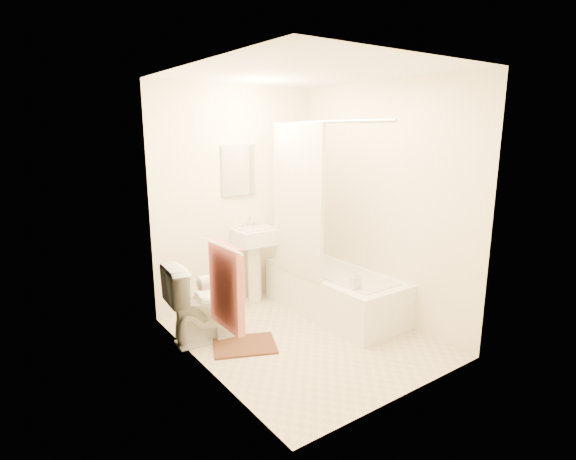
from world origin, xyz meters
TOP-DOWN VIEW (x-y plane):
  - floor at (0.00, 0.00)m, footprint 2.40×2.40m
  - ceiling at (0.00, 0.00)m, footprint 2.40×2.40m
  - wall_back at (0.00, 1.20)m, footprint 2.00×0.02m
  - wall_left at (-1.00, 0.00)m, footprint 0.02×2.40m
  - wall_right at (1.00, 0.00)m, footprint 0.02×2.40m
  - mirror at (0.00, 1.18)m, footprint 0.40×0.03m
  - curtain_rod at (0.30, 0.10)m, footprint 0.03×1.70m
  - shower_curtain at (0.30, 0.50)m, footprint 0.04×0.80m
  - towel_bar at (-0.96, -0.25)m, footprint 0.02×0.60m
  - towel at (-0.93, -0.25)m, footprint 0.06×0.45m
  - toilet_paper at (-0.93, 0.12)m, footprint 0.11×0.12m
  - toilet at (-0.75, 0.49)m, footprint 0.79×0.49m
  - sink at (0.12, 1.06)m, footprint 0.48×0.39m
  - bathtub at (0.65, 0.30)m, footprint 0.71×1.61m
  - bath_mat at (-0.55, 0.16)m, footprint 0.68×0.61m
  - soap_bottle at (0.44, -0.23)m, footprint 0.11×0.11m
  - scrub_brush at (0.56, 0.85)m, footprint 0.13×0.23m

SIDE VIEW (x-z plane):
  - floor at x=0.00m, z-range 0.00..0.00m
  - bath_mat at x=-0.55m, z-range 0.00..0.02m
  - bathtub at x=0.65m, z-range 0.00..0.45m
  - toilet at x=-0.75m, z-range 0.00..0.74m
  - sink at x=0.12m, z-range 0.00..0.93m
  - scrub_brush at x=0.56m, z-range 0.45..0.50m
  - soap_bottle at x=0.44m, z-range 0.45..0.65m
  - toilet_paper at x=-0.93m, z-range 0.64..0.76m
  - towel at x=-0.93m, z-range 0.45..1.11m
  - towel_bar at x=-0.96m, z-range 1.09..1.11m
  - wall_back at x=0.00m, z-range 0.00..2.40m
  - wall_left at x=-1.00m, z-range 0.00..2.40m
  - wall_right at x=1.00m, z-range 0.00..2.40m
  - shower_curtain at x=0.30m, z-range 0.44..2.00m
  - mirror at x=0.00m, z-range 1.23..1.77m
  - curtain_rod at x=0.30m, z-range 1.98..2.02m
  - ceiling at x=0.00m, z-range 2.40..2.40m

